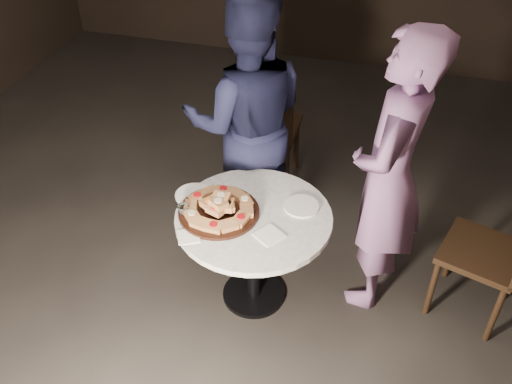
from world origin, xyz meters
TOP-DOWN VIEW (x-y plane):
  - floor at (0.00, 0.00)m, footprint 7.00×7.00m
  - table at (0.15, 0.01)m, footprint 1.17×1.17m
  - serving_board at (-0.05, -0.02)m, footprint 0.56×0.56m
  - focaccia_pile at (-0.04, -0.02)m, footprint 0.41×0.40m
  - plate_left at (-0.24, 0.09)m, footprint 0.24×0.24m
  - plate_right at (0.39, 0.16)m, footprint 0.27×0.27m
  - water_glass at (-0.23, -0.09)m, footprint 0.09×0.09m
  - napkin_near at (-0.14, -0.25)m, footprint 0.16×0.16m
  - napkin_far at (0.28, -0.12)m, footprint 0.19×0.19m
  - chair_far at (-0.08, 1.15)m, footprint 0.45×0.47m
  - chair_right at (1.53, 0.26)m, footprint 0.56×0.54m
  - diner_navy at (-0.08, 0.68)m, footprint 0.99×0.87m
  - diner_teal at (0.85, 0.29)m, footprint 0.52×0.70m

SIDE VIEW (x-z plane):
  - floor at x=0.00m, z-range 0.00..0.00m
  - chair_right at x=1.53m, z-range 0.07..0.99m
  - table at x=0.15m, z-range 0.21..0.88m
  - chair_far at x=-0.08m, z-range 0.07..1.02m
  - napkin_near at x=-0.14m, z-range 0.67..0.68m
  - napkin_far at x=0.28m, z-range 0.67..0.68m
  - plate_right at x=0.39m, z-range 0.67..0.68m
  - plate_left at x=-0.24m, z-range 0.67..0.68m
  - serving_board at x=-0.05m, z-range 0.67..0.69m
  - water_glass at x=-0.23m, z-range 0.67..0.74m
  - focaccia_pile at x=-0.04m, z-range 0.67..0.78m
  - diner_navy at x=-0.08m, z-range 0.00..1.71m
  - diner_teal at x=0.85m, z-range 0.00..1.76m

